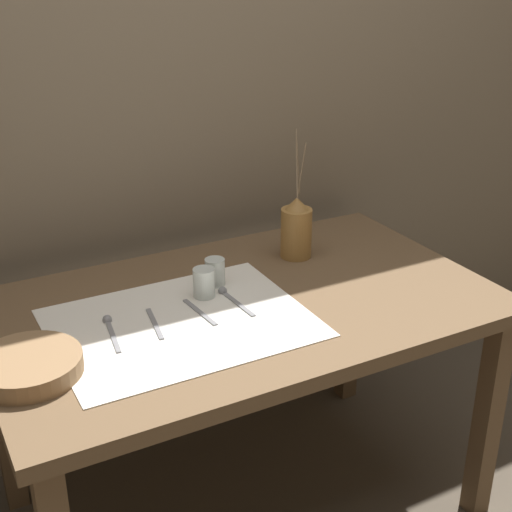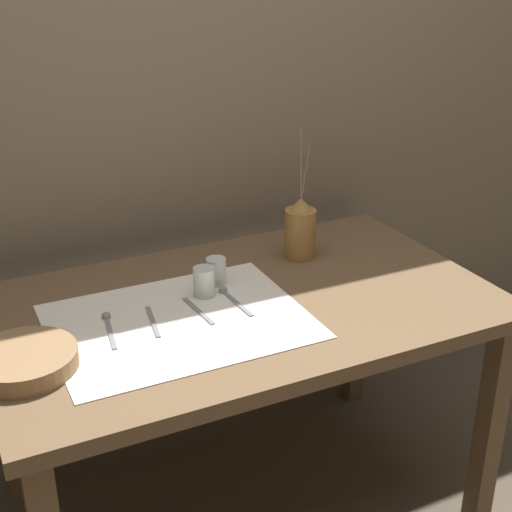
{
  "view_description": "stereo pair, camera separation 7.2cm",
  "coord_description": "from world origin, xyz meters",
  "views": [
    {
      "loc": [
        -0.77,
        -1.5,
        1.58
      ],
      "look_at": [
        0.04,
        0.0,
        0.82
      ],
      "focal_mm": 50.0,
      "sensor_mm": 36.0,
      "label": 1
    },
    {
      "loc": [
        -0.7,
        -1.53,
        1.58
      ],
      "look_at": [
        0.04,
        0.0,
        0.82
      ],
      "focal_mm": 50.0,
      "sensor_mm": 36.0,
      "label": 2
    }
  ],
  "objects": [
    {
      "name": "pitcher_with_flowers",
      "position": [
        0.27,
        0.18,
        0.79
      ],
      "size": [
        0.09,
        0.09,
        0.39
      ],
      "color": "olive",
      "rests_on": "wooden_table"
    },
    {
      "name": "spoon_outer",
      "position": [
        -0.36,
        0.02,
        0.71
      ],
      "size": [
        0.04,
        0.17,
        0.02
      ],
      "color": "gray",
      "rests_on": "wooden_table"
    },
    {
      "name": "glass_tumbler_near",
      "position": [
        -0.08,
        0.06,
        0.75
      ],
      "size": [
        0.06,
        0.06,
        0.08
      ],
      "color": "silver",
      "rests_on": "wooden_table"
    },
    {
      "name": "fork_outer",
      "position": [
        -0.26,
        -0.02,
        0.71
      ],
      "size": [
        0.04,
        0.16,
        0.0
      ],
      "color": "gray",
      "rests_on": "wooden_table"
    },
    {
      "name": "spoon_inner",
      "position": [
        -0.03,
        0.03,
        0.71
      ],
      "size": [
        0.03,
        0.17,
        0.02
      ],
      "color": "gray",
      "rests_on": "wooden_table"
    },
    {
      "name": "wooden_table",
      "position": [
        0.0,
        0.0,
        0.62
      ],
      "size": [
        1.34,
        0.8,
        0.7
      ],
      "color": "brown",
      "rests_on": "ground_plane"
    },
    {
      "name": "ground_plane",
      "position": [
        0.0,
        0.0,
        0.0
      ],
      "size": [
        12.0,
        12.0,
        0.0
      ],
      "primitive_type": "plane",
      "color": "brown"
    },
    {
      "name": "stone_wall_back",
      "position": [
        0.0,
        0.51,
        1.2
      ],
      "size": [
        7.0,
        0.06,
        2.4
      ],
      "color": "#7A6B56",
      "rests_on": "ground_plane"
    },
    {
      "name": "wooden_bowl",
      "position": [
        -0.58,
        -0.09,
        0.73
      ],
      "size": [
        0.24,
        0.24,
        0.04
      ],
      "color": "#8E6B47",
      "rests_on": "wooden_table"
    },
    {
      "name": "fork_inner",
      "position": [
        -0.13,
        -0.02,
        0.71
      ],
      "size": [
        0.03,
        0.16,
        0.0
      ],
      "color": "gray",
      "rests_on": "wooden_table"
    },
    {
      "name": "glass_tumbler_far",
      "position": [
        -0.03,
        0.12,
        0.75
      ],
      "size": [
        0.06,
        0.06,
        0.08
      ],
      "color": "silver",
      "rests_on": "wooden_table"
    },
    {
      "name": "linen_cloth",
      "position": [
        -0.19,
        -0.04,
        0.71
      ],
      "size": [
        0.63,
        0.48,
        0.0
      ],
      "color": "white",
      "rests_on": "wooden_table"
    }
  ]
}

